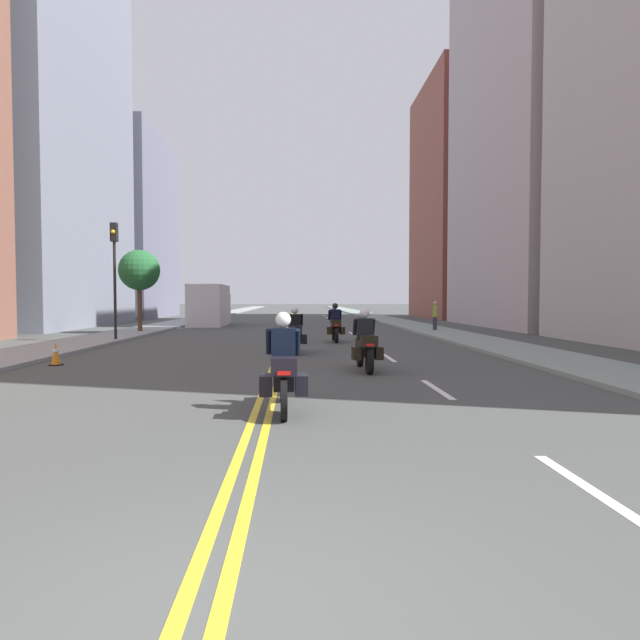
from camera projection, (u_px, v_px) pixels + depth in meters
name	position (u px, v px, depth m)	size (l,w,h in m)	color
ground_plane	(292.00, 318.00, 51.05)	(264.00, 264.00, 0.00)	#424542
sidewalk_left	(203.00, 318.00, 50.71)	(2.72, 144.00, 0.12)	gray
sidewalk_right	(379.00, 318.00, 51.38)	(2.72, 144.00, 0.12)	gray
centreline_yellow_inner	(290.00, 318.00, 51.04)	(0.12, 132.00, 0.01)	yellow
centreline_yellow_outer	(293.00, 318.00, 51.05)	(0.12, 132.00, 0.01)	yellow
lane_dashes_white	(346.00, 330.00, 32.22)	(0.14, 56.40, 0.01)	silver
building_left_1	(21.00, 123.00, 35.79)	(9.83, 16.13, 26.82)	slate
building_right_1	(532.00, 119.00, 36.17)	(6.89, 15.63, 27.53)	#B3A4A3
building_left_2	(128.00, 227.00, 53.75)	(6.85, 14.27, 17.83)	slate
building_right_2	(472.00, 201.00, 52.48)	(9.39, 13.83, 22.45)	brown
motorcycle_0	(283.00, 371.00, 8.99)	(0.78, 2.27, 1.65)	black
motorcycle_1	(365.00, 346.00, 14.09)	(0.77, 2.24, 1.63)	black
motorcycle_2	(295.00, 334.00, 18.60)	(0.78, 2.26, 1.60)	black
motorcycle_3	(335.00, 327.00, 23.44)	(0.76, 2.13, 1.68)	black
traffic_cone_0	(56.00, 354.00, 15.23)	(0.31, 0.31, 0.66)	black
traffic_light_near	(114.00, 261.00, 23.42)	(0.28, 0.38, 5.11)	black
pedestrian_0	(435.00, 316.00, 30.43)	(0.33, 0.41, 1.73)	#292D3A
street_tree_0	(139.00, 271.00, 29.18)	(2.17, 2.17, 4.48)	#503A24
parked_truck	(210.00, 307.00, 37.87)	(2.20, 6.50, 2.80)	silver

